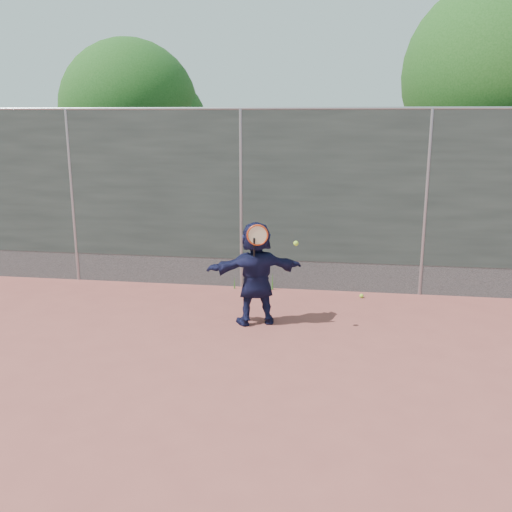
# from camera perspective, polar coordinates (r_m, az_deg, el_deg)

# --- Properties ---
(ground) EXTENTS (80.00, 80.00, 0.00)m
(ground) POSITION_cam_1_polar(r_m,az_deg,el_deg) (6.73, -6.67, -11.67)
(ground) COLOR #9E4C42
(ground) RESTS_ON ground
(player) EXTENTS (1.44, 0.87, 1.48)m
(player) POSITION_cam_1_polar(r_m,az_deg,el_deg) (8.00, 0.00, -1.71)
(player) COLOR #141638
(player) RESTS_ON ground
(ball_ground) EXTENTS (0.07, 0.07, 0.07)m
(ball_ground) POSITION_cam_1_polar(r_m,az_deg,el_deg) (9.46, 10.50, -3.94)
(ball_ground) COLOR #A6DE31
(ball_ground) RESTS_ON ground
(fence) EXTENTS (20.00, 0.06, 3.03)m
(fence) POSITION_cam_1_polar(r_m,az_deg,el_deg) (9.58, -1.51, 6.03)
(fence) COLOR #38423D
(fence) RESTS_ON ground
(swing_action) EXTENTS (0.70, 0.16, 0.51)m
(swing_action) POSITION_cam_1_polar(r_m,az_deg,el_deg) (7.66, 0.52, 1.90)
(swing_action) COLOR #BF3811
(swing_action) RESTS_ON ground
(tree_right) EXTENTS (3.78, 3.60, 5.39)m
(tree_right) POSITION_cam_1_polar(r_m,az_deg,el_deg) (12.01, 24.05, 15.59)
(tree_right) COLOR #382314
(tree_right) RESTS_ON ground
(tree_left) EXTENTS (3.15, 3.00, 4.53)m
(tree_left) POSITION_cam_1_polar(r_m,az_deg,el_deg) (13.19, -11.79, 13.81)
(tree_left) COLOR #382314
(tree_left) RESTS_ON ground
(weed_clump) EXTENTS (0.68, 0.07, 0.30)m
(weed_clump) POSITION_cam_1_polar(r_m,az_deg,el_deg) (9.73, 0.14, -2.58)
(weed_clump) COLOR #387226
(weed_clump) RESTS_ON ground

